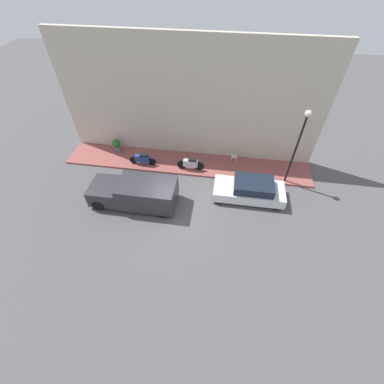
# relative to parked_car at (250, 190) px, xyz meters

# --- Properties ---
(ground_plane) EXTENTS (60.00, 60.00, 0.00)m
(ground_plane) POSITION_rel_parked_car_xyz_m (-1.78, 4.27, -0.63)
(ground_plane) COLOR #514F51
(sidewalk) EXTENTS (2.41, 16.79, 0.13)m
(sidewalk) POSITION_rel_parked_car_xyz_m (2.58, 4.27, -0.56)
(sidewalk) COLOR #934C47
(sidewalk) RESTS_ON ground_plane
(building_facade) EXTENTS (0.30, 16.79, 7.85)m
(building_facade) POSITION_rel_parked_car_xyz_m (3.93, 4.27, 3.30)
(building_facade) COLOR beige
(building_facade) RESTS_ON ground_plane
(parked_car) EXTENTS (1.80, 4.19, 1.31)m
(parked_car) POSITION_rel_parked_car_xyz_m (0.00, 0.00, 0.00)
(parked_car) COLOR silver
(parked_car) RESTS_ON ground_plane
(delivery_van) EXTENTS (1.98, 5.01, 1.64)m
(delivery_van) POSITION_rel_parked_car_xyz_m (-1.44, 6.64, 0.22)
(delivery_van) COLOR #2D2D33
(delivery_van) RESTS_ON ground_plane
(motorcycle_blue) EXTENTS (0.30, 1.86, 0.83)m
(motorcycle_blue) POSITION_rel_parked_car_xyz_m (1.97, 7.21, -0.06)
(motorcycle_blue) COLOR navy
(motorcycle_blue) RESTS_ON sidewalk
(scooter_silver) EXTENTS (0.30, 1.81, 0.87)m
(scooter_silver) POSITION_rel_parked_car_xyz_m (1.93, 3.88, -0.03)
(scooter_silver) COLOR #B7B7BF
(scooter_silver) RESTS_ON sidewalk
(streetlamp) EXTENTS (0.37, 0.37, 4.91)m
(streetlamp) POSITION_rel_parked_car_xyz_m (1.72, -2.32, 2.83)
(streetlamp) COLOR black
(streetlamp) RESTS_ON sidewalk
(potted_plant) EXTENTS (0.59, 0.59, 0.92)m
(potted_plant) POSITION_rel_parked_car_xyz_m (3.19, 9.49, 0.00)
(potted_plant) COLOR slate
(potted_plant) RESTS_ON sidewalk
(cafe_chair) EXTENTS (0.40, 0.40, 0.81)m
(cafe_chair) POSITION_rel_parked_car_xyz_m (3.20, 1.11, -0.03)
(cafe_chair) COLOR silver
(cafe_chair) RESTS_ON sidewalk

